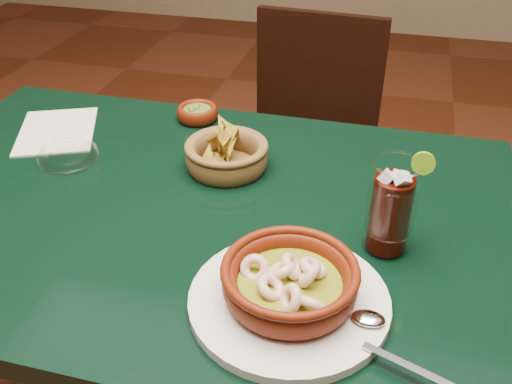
% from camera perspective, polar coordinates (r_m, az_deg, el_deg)
% --- Properties ---
extents(dining_table, '(1.20, 0.80, 0.75)m').
position_cam_1_polar(dining_table, '(1.11, -6.79, -5.31)').
color(dining_table, black).
rests_on(dining_table, ground).
extents(dining_chair, '(0.44, 0.44, 0.88)m').
position_cam_1_polar(dining_chair, '(1.75, 4.94, 3.88)').
color(dining_chair, black).
rests_on(dining_chair, ground).
extents(shrimp_plate, '(0.37, 0.29, 0.09)m').
position_cam_1_polar(shrimp_plate, '(0.82, 3.41, -9.47)').
color(shrimp_plate, silver).
rests_on(shrimp_plate, dining_table).
extents(chip_basket, '(0.20, 0.20, 0.12)m').
position_cam_1_polar(chip_basket, '(1.13, -2.97, 3.71)').
color(chip_basket, brown).
rests_on(chip_basket, dining_table).
extents(guacamole_ramekin, '(0.11, 0.11, 0.04)m').
position_cam_1_polar(guacamole_ramekin, '(1.33, -5.89, 7.87)').
color(guacamole_ramekin, '#4F1406').
rests_on(guacamole_ramekin, dining_table).
extents(cola_drink, '(0.16, 0.16, 0.18)m').
position_cam_1_polar(cola_drink, '(0.91, 13.34, -1.57)').
color(cola_drink, white).
rests_on(cola_drink, dining_table).
extents(glass_ashtray, '(0.13, 0.13, 0.03)m').
position_cam_1_polar(glass_ashtray, '(1.22, -18.29, 3.44)').
color(glass_ashtray, white).
rests_on(glass_ashtray, dining_table).
extents(paper_menu, '(0.23, 0.26, 0.00)m').
position_cam_1_polar(paper_menu, '(1.36, -19.27, 5.80)').
color(paper_menu, beige).
rests_on(paper_menu, dining_table).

